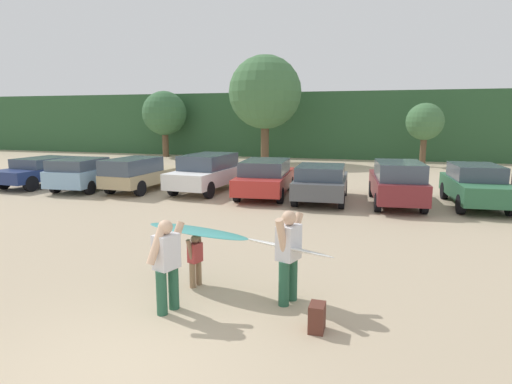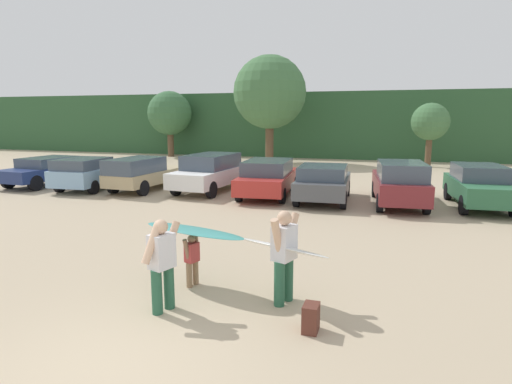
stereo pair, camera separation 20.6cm
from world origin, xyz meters
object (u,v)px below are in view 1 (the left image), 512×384
(parked_car_navy, at_px, (42,170))
(parked_car_red, at_px, (266,177))
(surfboard_teal, at_px, (196,231))
(parked_car_sky_blue, at_px, (89,172))
(parked_car_tan, at_px, (140,173))
(person_adult, at_px, (288,251))
(parked_car_maroon, at_px, (397,182))
(person_child, at_px, (195,257))
(parked_car_white, at_px, (208,172))
(surfboard_white, at_px, (286,247))
(backpack_dropped, at_px, (317,317))
(person_companion, at_px, (167,261))
(parked_car_dark_gray, at_px, (321,182))
(parked_car_forest_green, at_px, (475,185))

(parked_car_navy, xyz_separation_m, parked_car_red, (11.19, 0.50, 0.05))
(parked_car_navy, relative_size, surfboard_teal, 1.82)
(parked_car_navy, height_order, parked_car_sky_blue, parked_car_sky_blue)
(parked_car_tan, distance_m, surfboard_teal, 11.91)
(parked_car_sky_blue, bearing_deg, person_adult, -133.29)
(surfboard_teal, bearing_deg, person_adult, -172.57)
(parked_car_maroon, distance_m, person_child, 10.30)
(parked_car_white, xyz_separation_m, surfboard_white, (5.96, -10.52, 0.12))
(parked_car_maroon, distance_m, backpack_dropped, 10.72)
(person_companion, height_order, surfboard_teal, person_companion)
(parked_car_navy, bearing_deg, parked_car_dark_gray, -86.05)
(parked_car_maroon, bearing_deg, parked_car_sky_blue, 85.26)
(person_child, distance_m, backpack_dropped, 2.86)
(parked_car_red, xyz_separation_m, parked_car_forest_green, (8.13, 0.06, 0.02))
(parked_car_forest_green, distance_m, person_adult, 11.40)
(parked_car_white, relative_size, backpack_dropped, 10.92)
(parked_car_navy, xyz_separation_m, parked_car_white, (8.39, 0.89, 0.13))
(parked_car_white, xyz_separation_m, parked_car_maroon, (8.13, -0.91, -0.00))
(person_child, bearing_deg, parked_car_red, -64.59)
(parked_car_white, distance_m, parked_car_maroon, 8.18)
(parked_car_maroon, bearing_deg, surfboard_teal, 151.57)
(parked_car_sky_blue, height_order, parked_car_white, parked_car_white)
(parked_car_tan, xyz_separation_m, parked_car_white, (3.00, 0.84, 0.07))
(parked_car_white, height_order, parked_car_forest_green, parked_car_white)
(surfboard_white, bearing_deg, parked_car_sky_blue, -18.32)
(parked_car_navy, distance_m, parked_car_tan, 5.39)
(person_adult, relative_size, person_child, 1.63)
(person_adult, bearing_deg, parked_car_red, -54.44)
(parked_car_dark_gray, height_order, person_companion, person_companion)
(parked_car_maroon, height_order, person_adult, person_adult)
(parked_car_maroon, xyz_separation_m, surfboard_white, (-2.17, -9.61, 0.13))
(person_adult, xyz_separation_m, person_child, (-1.94, 0.23, -0.38))
(backpack_dropped, bearing_deg, person_companion, -178.92)
(parked_car_tan, distance_m, parked_car_dark_gray, 8.26)
(parked_car_forest_green, bearing_deg, parked_car_maroon, 97.89)
(surfboard_teal, bearing_deg, parked_car_white, -53.81)
(parked_car_red, height_order, person_companion, person_companion)
(parked_car_maroon, height_order, backpack_dropped, parked_car_maroon)
(parked_car_sky_blue, bearing_deg, parked_car_maroon, -93.03)
(backpack_dropped, bearing_deg, parked_car_maroon, 82.27)
(parked_car_forest_green, relative_size, backpack_dropped, 9.79)
(parked_car_navy, xyz_separation_m, surfboard_white, (14.34, -9.63, 0.26))
(parked_car_sky_blue, relative_size, person_adult, 2.71)
(parked_car_maroon, xyz_separation_m, surfboard_teal, (-4.00, -9.47, 0.25))
(parked_car_red, bearing_deg, parked_car_dark_gray, -108.33)
(person_adult, bearing_deg, surfboard_white, -35.51)
(parked_car_maroon, bearing_deg, parked_car_dark_gray, 85.65)
(surfboard_teal, bearing_deg, parked_car_navy, -22.67)
(parked_car_red, bearing_deg, parked_car_navy, 87.62)
(surfboard_white, bearing_deg, parked_car_red, -51.67)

